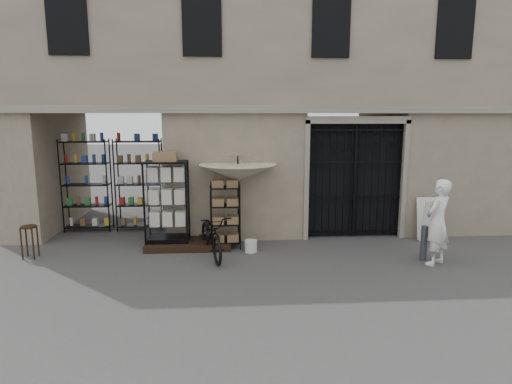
{
  "coord_description": "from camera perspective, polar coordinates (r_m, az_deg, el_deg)",
  "views": [
    {
      "loc": [
        -1.49,
        -8.37,
        3.1
      ],
      "look_at": [
        -0.8,
        1.4,
        1.35
      ],
      "focal_mm": 30.0,
      "sensor_mm": 36.0,
      "label": 1
    }
  ],
  "objects": [
    {
      "name": "white_bucket",
      "position": [
        9.93,
        -0.68,
        -7.22
      ],
      "size": [
        0.36,
        0.36,
        0.27
      ],
      "primitive_type": "cylinder",
      "rotation": [
        0.0,
        0.0,
        0.3
      ],
      "color": "silver",
      "rests_on": "ground"
    },
    {
      "name": "ground",
      "position": [
        9.04,
        5.78,
        -9.96
      ],
      "size": [
        80.0,
        80.0,
        0.0
      ],
      "primitive_type": "plane",
      "color": "black",
      "rests_on": "ground"
    },
    {
      "name": "shop_shelving",
      "position": [
        12.2,
        -18.51,
        0.88
      ],
      "size": [
        2.7,
        0.5,
        2.5
      ],
      "primitive_type": "cube",
      "color": "black",
      "rests_on": "ground"
    },
    {
      "name": "wire_rack",
      "position": [
        10.15,
        -4.09,
        -3.24
      ],
      "size": [
        0.81,
        0.7,
        1.54
      ],
      "rotation": [
        0.0,
        0.0,
        0.39
      ],
      "color": "black",
      "rests_on": "ground"
    },
    {
      "name": "shop_recess",
      "position": [
        11.68,
        -18.95,
        1.7
      ],
      "size": [
        3.0,
        1.7,
        3.0
      ],
      "primitive_type": "cube",
      "color": "black",
      "rests_on": "ground"
    },
    {
      "name": "market_umbrella",
      "position": [
        10.13,
        -2.44,
        3.2
      ],
      "size": [
        1.87,
        1.9,
        2.61
      ],
      "rotation": [
        0.0,
        0.0,
        0.19
      ],
      "color": "black",
      "rests_on": "ground"
    },
    {
      "name": "display_cabinet",
      "position": [
        10.29,
        -11.76,
        -1.81
      ],
      "size": [
        1.01,
        0.68,
        2.07
      ],
      "rotation": [
        0.0,
        0.0,
        0.09
      ],
      "color": "black",
      "rests_on": "step_platform"
    },
    {
      "name": "step_platform",
      "position": [
        10.41,
        -8.95,
        -6.89
      ],
      "size": [
        2.0,
        0.9,
        0.15
      ],
      "primitive_type": "cube",
      "color": "black",
      "rests_on": "ground"
    },
    {
      "name": "bicycle",
      "position": [
        9.73,
        -5.91,
        -8.5
      ],
      "size": [
        0.88,
        1.12,
        1.87
      ],
      "primitive_type": "imported",
      "rotation": [
        0.0,
        0.0,
        0.25
      ],
      "color": "black",
      "rests_on": "ground"
    },
    {
      "name": "shopkeeper",
      "position": [
        9.95,
        22.7,
        -8.83
      ],
      "size": [
        1.61,
        1.86,
        0.44
      ],
      "primitive_type": "imported",
      "rotation": [
        0.0,
        0.0,
        3.77
      ],
      "color": "white",
      "rests_on": "ground"
    },
    {
      "name": "wooden_stool",
      "position": [
        10.69,
        -27.95,
        -5.81
      ],
      "size": [
        0.44,
        0.44,
        0.72
      ],
      "rotation": [
        0.0,
        0.0,
        0.34
      ],
      "color": "black",
      "rests_on": "ground"
    },
    {
      "name": "iron_gate",
      "position": [
        11.24,
        12.76,
        1.69
      ],
      "size": [
        2.5,
        0.21,
        3.0
      ],
      "color": "black",
      "rests_on": "ground"
    },
    {
      "name": "main_building",
      "position": [
        12.53,
        2.94,
        16.53
      ],
      "size": [
        14.0,
        4.0,
        9.0
      ],
      "primitive_type": "cube",
      "color": "gray",
      "rests_on": "ground"
    },
    {
      "name": "easel_sign",
      "position": [
        11.49,
        22.14,
        -3.47
      ],
      "size": [
        0.53,
        0.6,
        1.06
      ],
      "rotation": [
        0.0,
        0.0,
        -0.04
      ],
      "color": "silver",
      "rests_on": "ground"
    },
    {
      "name": "steel_bollard",
      "position": [
        9.98,
        21.48,
        -6.38
      ],
      "size": [
        0.18,
        0.18,
        0.77
      ],
      "primitive_type": "cylinder",
      "rotation": [
        0.0,
        0.0,
        0.39
      ],
      "color": "#4D5159",
      "rests_on": "ground"
    }
  ]
}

